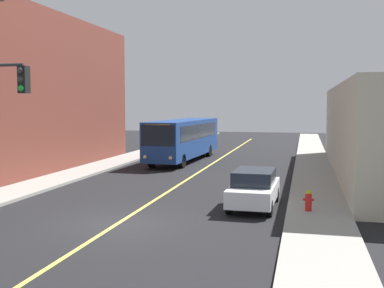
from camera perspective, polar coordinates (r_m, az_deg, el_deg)
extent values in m
plane|color=black|center=(17.97, -8.88, -9.42)|extent=(120.00, 120.00, 0.00)
cube|color=gray|center=(29.89, -14.50, -3.69)|extent=(2.50, 90.00, 0.15)
cube|color=gray|center=(26.47, 14.57, -4.77)|extent=(2.50, 90.00, 0.15)
cube|color=#D8CC4C|center=(32.11, 1.33, -3.09)|extent=(0.16, 60.00, 0.01)
cube|color=brown|center=(35.32, -21.50, 5.61)|extent=(10.00, 19.25, 10.23)
cube|color=black|center=(32.85, -14.20, -0.26)|extent=(0.06, 13.47, 1.30)
cube|color=black|center=(32.73, -14.31, 5.33)|extent=(0.06, 13.47, 1.30)
cube|color=black|center=(32.93, -14.42, 10.91)|extent=(0.06, 13.47, 1.30)
cube|color=black|center=(31.26, 16.82, -0.56)|extent=(0.06, 17.62, 1.30)
cube|color=navy|center=(37.01, -0.95, 0.78)|extent=(3.08, 12.10, 2.75)
cube|color=black|center=(31.32, -4.14, 1.01)|extent=(2.35, 0.18, 1.40)
cube|color=black|center=(42.72, 1.38, 2.15)|extent=(2.30, 0.18, 1.10)
cube|color=black|center=(37.36, -2.80, 1.62)|extent=(0.52, 10.19, 1.10)
cube|color=black|center=(36.63, 0.93, 1.56)|extent=(0.52, 10.19, 1.10)
cube|color=orange|center=(31.29, -4.14, 2.11)|extent=(1.79, 0.14, 0.30)
sphere|color=#F9D872|center=(31.72, -5.66, -1.58)|extent=(0.24, 0.24, 0.24)
sphere|color=#F9D872|center=(31.11, -2.60, -1.68)|extent=(0.24, 0.24, 0.24)
cylinder|color=black|center=(33.54, -4.88, -1.92)|extent=(0.34, 1.01, 1.00)
cylinder|color=black|center=(32.81, -1.20, -2.05)|extent=(0.34, 1.01, 1.00)
cylinder|color=black|center=(40.78, -1.03, -0.72)|extent=(0.34, 1.01, 1.00)
cylinder|color=black|center=(40.19, 2.04, -0.80)|extent=(0.34, 1.01, 1.00)
cube|color=silver|center=(20.48, 7.47, -5.73)|extent=(1.91, 4.44, 0.70)
cube|color=black|center=(20.37, 7.49, -3.93)|extent=(1.68, 2.50, 0.60)
cylinder|color=black|center=(19.21, 4.49, -7.47)|extent=(0.24, 0.65, 0.64)
cylinder|color=black|center=(19.00, 9.28, -7.66)|extent=(0.24, 0.65, 0.64)
cylinder|color=black|center=(22.12, 5.90, -5.86)|extent=(0.24, 0.65, 0.64)
cylinder|color=black|center=(21.93, 10.06, -6.00)|extent=(0.24, 0.65, 0.64)
cube|color=black|center=(18.66, -19.55, 7.30)|extent=(0.32, 0.36, 1.00)
sphere|color=#2D2D2D|center=(18.52, -19.90, 8.30)|extent=(0.22, 0.22, 0.22)
sphere|color=#2D2D2D|center=(18.50, -19.88, 7.32)|extent=(0.22, 0.22, 0.22)
sphere|color=green|center=(18.49, -19.85, 6.33)|extent=(0.22, 0.22, 0.22)
cylinder|color=red|center=(19.63, 13.81, -6.80)|extent=(0.26, 0.26, 0.70)
sphere|color=gold|center=(19.56, 13.83, -5.73)|extent=(0.24, 0.24, 0.24)
cylinder|color=red|center=(19.61, 13.35, -6.50)|extent=(0.12, 0.10, 0.10)
cylinder|color=red|center=(19.61, 14.29, -6.52)|extent=(0.12, 0.10, 0.10)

